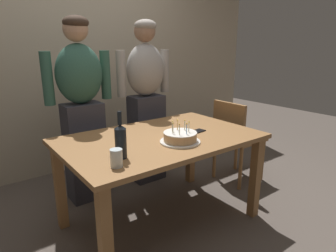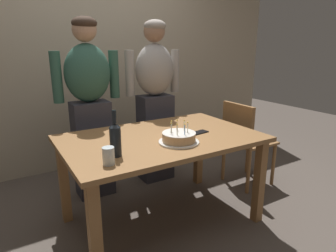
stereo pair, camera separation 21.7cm
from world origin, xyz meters
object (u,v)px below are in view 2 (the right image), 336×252
(birthday_cake, at_px, (179,138))
(cell_phone, at_px, (199,132))
(person_man_bearded, at_px, (90,107))
(wine_bottle, at_px, (115,139))
(dining_chair, at_px, (244,137))
(water_glass_near, at_px, (108,156))
(person_woman_cardigan, at_px, (155,100))

(birthday_cake, distance_m, cell_phone, 0.31)
(cell_phone, distance_m, person_man_bearded, 1.05)
(wine_bottle, distance_m, dining_chair, 1.58)
(wine_bottle, height_order, dining_chair, wine_bottle)
(cell_phone, height_order, person_man_bearded, person_man_bearded)
(wine_bottle, xyz_separation_m, dining_chair, (1.50, 0.36, -0.34))
(birthday_cake, xyz_separation_m, wine_bottle, (-0.48, -0.01, 0.08))
(water_glass_near, bearing_deg, dining_chair, 16.18)
(wine_bottle, distance_m, person_woman_cardigan, 1.26)
(wine_bottle, distance_m, cell_phone, 0.78)
(person_woman_cardigan, bearing_deg, birthday_cake, 71.19)
(water_glass_near, relative_size, cell_phone, 0.75)
(wine_bottle, xyz_separation_m, person_woman_cardigan, (0.81, 0.96, 0.02))
(water_glass_near, relative_size, dining_chair, 0.12)
(cell_phone, height_order, dining_chair, dining_chair)
(dining_chair, bearing_deg, cell_phone, 106.80)
(cell_phone, bearing_deg, dining_chair, 9.56)
(cell_phone, xyz_separation_m, dining_chair, (0.74, 0.22, -0.23))
(birthday_cake, distance_m, dining_chair, 1.10)
(cell_phone, height_order, person_woman_cardigan, person_woman_cardigan)
(person_man_bearded, bearing_deg, wine_bottle, 82.51)
(person_man_bearded, height_order, dining_chair, person_man_bearded)
(birthday_cake, bearing_deg, cell_phone, 23.84)
(wine_bottle, relative_size, person_man_bearded, 0.18)
(water_glass_near, bearing_deg, birthday_cake, 11.37)
(birthday_cake, height_order, person_man_bearded, person_man_bearded)
(wine_bottle, bearing_deg, birthday_cake, 1.26)
(water_glass_near, distance_m, wine_bottle, 0.15)
(wine_bottle, bearing_deg, water_glass_near, -129.69)
(birthday_cake, bearing_deg, wine_bottle, -178.74)
(person_man_bearded, relative_size, dining_chair, 1.90)
(person_man_bearded, relative_size, person_woman_cardigan, 1.00)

